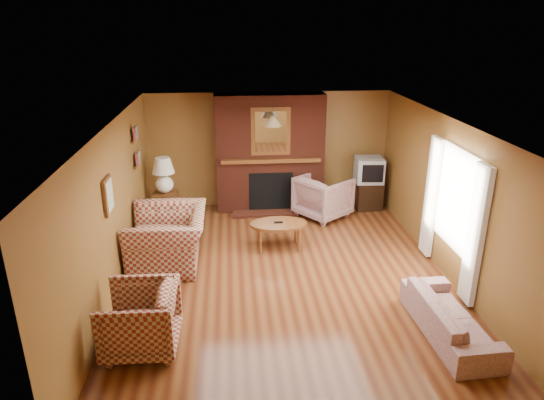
{
  "coord_description": "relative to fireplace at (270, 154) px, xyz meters",
  "views": [
    {
      "loc": [
        -0.81,
        -6.6,
        3.79
      ],
      "look_at": [
        -0.17,
        0.6,
        1.07
      ],
      "focal_mm": 32.0,
      "sensor_mm": 36.0,
      "label": 1
    }
  ],
  "objects": [
    {
      "name": "side_table",
      "position": [
        -2.1,
        -0.53,
        -0.88
      ],
      "size": [
        0.49,
        0.49,
        0.59
      ],
      "primitive_type": "cube",
      "rotation": [
        0.0,
        0.0,
        -0.1
      ],
      "color": "brown",
      "rests_on": "floor"
    },
    {
      "name": "crt_tv",
      "position": [
        2.05,
        -0.19,
        -0.34
      ],
      "size": [
        0.59,
        0.59,
        0.51
      ],
      "color": "#A4A7AC",
      "rests_on": "tv_stand"
    },
    {
      "name": "coffee_table",
      "position": [
        -0.01,
        -1.94,
        -0.76
      ],
      "size": [
        0.99,
        0.61,
        0.5
      ],
      "color": "brown",
      "rests_on": "floor"
    },
    {
      "name": "plaid_loveseat",
      "position": [
        -1.85,
        -2.36,
        -0.73
      ],
      "size": [
        1.22,
        1.39,
        0.9
      ],
      "primitive_type": "imported",
      "rotation": [
        0.0,
        0.0,
        -1.57
      ],
      "color": "maroon",
      "rests_on": "floor"
    },
    {
      "name": "floral_sofa",
      "position": [
        1.9,
        -4.6,
        -0.93
      ],
      "size": [
        0.73,
        1.72,
        0.49
      ],
      "primitive_type": "imported",
      "rotation": [
        0.0,
        0.0,
        1.61
      ],
      "color": "#B4A78B",
      "rests_on": "floor"
    },
    {
      "name": "floor",
      "position": [
        0.0,
        -2.98,
        -1.18
      ],
      "size": [
        6.5,
        6.5,
        0.0
      ],
      "primitive_type": "plane",
      "color": "#4B2210",
      "rests_on": "ground"
    },
    {
      "name": "wall_front",
      "position": [
        0.0,
        -6.23,
        0.02
      ],
      "size": [
        6.5,
        0.0,
        6.5
      ],
      "primitive_type": "plane",
      "rotation": [
        -1.57,
        0.0,
        0.0
      ],
      "color": "brown",
      "rests_on": "floor"
    },
    {
      "name": "tv_stand",
      "position": [
        2.05,
        -0.18,
        -0.89
      ],
      "size": [
        0.58,
        0.53,
        0.59
      ],
      "primitive_type": "cube",
      "rotation": [
        0.0,
        0.0,
        0.07
      ],
      "color": "black",
      "rests_on": "floor"
    },
    {
      "name": "botanical_print",
      "position": [
        -2.47,
        -3.28,
        0.37
      ],
      "size": [
        0.05,
        0.4,
        0.5
      ],
      "color": "brown",
      "rests_on": "wall_left"
    },
    {
      "name": "plaid_armchair",
      "position": [
        -1.95,
        -4.54,
        -0.78
      ],
      "size": [
        0.91,
        0.89,
        0.81
      ],
      "primitive_type": "imported",
      "rotation": [
        0.0,
        0.0,
        -1.6
      ],
      "color": "maroon",
      "rests_on": "floor"
    },
    {
      "name": "bookshelf",
      "position": [
        -2.44,
        -1.08,
        0.48
      ],
      "size": [
        0.09,
        0.55,
        0.71
      ],
      "color": "brown",
      "rests_on": "wall_left"
    },
    {
      "name": "ceiling",
      "position": [
        0.0,
        -2.98,
        1.22
      ],
      "size": [
        6.5,
        6.5,
        0.0
      ],
      "primitive_type": "plane",
      "rotation": [
        3.14,
        0.0,
        0.0
      ],
      "color": "silver",
      "rests_on": "wall_back"
    },
    {
      "name": "wall_left",
      "position": [
        -2.5,
        -2.98,
        0.02
      ],
      "size": [
        0.0,
        6.5,
        6.5
      ],
      "primitive_type": "plane",
      "rotation": [
        1.57,
        0.0,
        1.57
      ],
      "color": "brown",
      "rests_on": "floor"
    },
    {
      "name": "floral_armchair",
      "position": [
        1.03,
        -0.57,
        -0.76
      ],
      "size": [
        1.29,
        1.29,
        0.85
      ],
      "primitive_type": "imported",
      "rotation": [
        0.0,
        0.0,
        2.22
      ],
      "color": "#B4A78B",
      "rests_on": "floor"
    },
    {
      "name": "wall_right",
      "position": [
        2.5,
        -2.98,
        0.02
      ],
      "size": [
        0.0,
        6.5,
        6.5
      ],
      "primitive_type": "plane",
      "rotation": [
        1.57,
        0.0,
        -1.57
      ],
      "color": "brown",
      "rests_on": "floor"
    },
    {
      "name": "window_right",
      "position": [
        2.45,
        -3.18,
        -0.06
      ],
      "size": [
        0.1,
        1.85,
        2.0
      ],
      "color": "beige",
      "rests_on": "wall_right"
    },
    {
      "name": "wall_back",
      "position": [
        0.0,
        0.27,
        0.02
      ],
      "size": [
        6.5,
        0.0,
        6.5
      ],
      "primitive_type": "plane",
      "rotation": [
        1.57,
        0.0,
        0.0
      ],
      "color": "brown",
      "rests_on": "floor"
    },
    {
      "name": "fireplace",
      "position": [
        0.0,
        0.0,
        0.0
      ],
      "size": [
        2.2,
        0.82,
        2.4
      ],
      "color": "#541E12",
      "rests_on": "floor"
    },
    {
      "name": "table_lamp",
      "position": [
        -2.1,
        -0.53,
        -0.19
      ],
      "size": [
        0.43,
        0.43,
        0.71
      ],
      "color": "white",
      "rests_on": "side_table"
    },
    {
      "name": "pendant_light",
      "position": [
        0.0,
        -0.68,
        0.82
      ],
      "size": [
        0.36,
        0.36,
        0.48
      ],
      "color": "black",
      "rests_on": "ceiling"
    }
  ]
}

